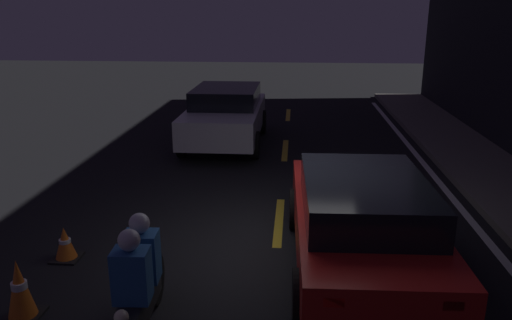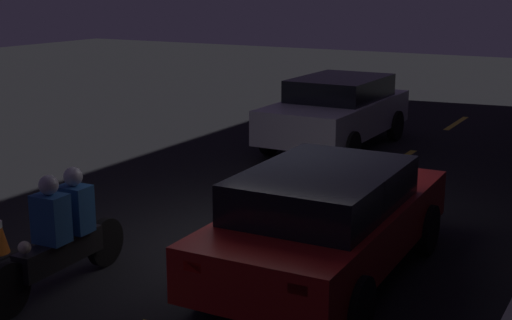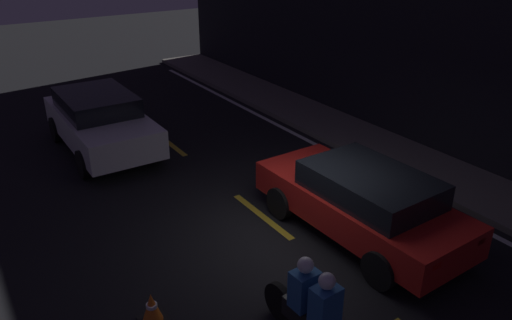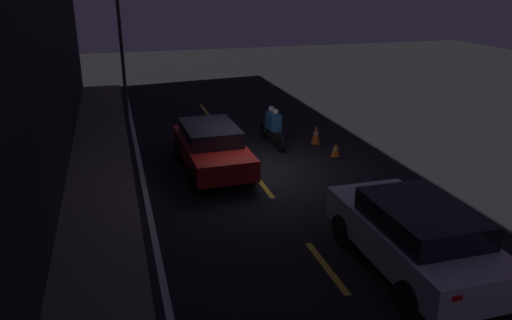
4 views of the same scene
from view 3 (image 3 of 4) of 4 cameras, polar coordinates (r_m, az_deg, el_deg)
ground_plane at (r=9.36m, az=4.17°, el=-9.05°), size 56.00×56.00×0.00m
raised_curb at (r=12.20m, az=20.99°, el=-1.86°), size 28.00×1.86×0.14m
building_front at (r=12.07m, az=26.94°, el=15.43°), size 28.00×0.30×7.54m
lane_dash_a at (r=17.61m, az=-15.94°, el=6.64°), size 2.00×0.14×0.01m
lane_dash_b at (r=13.61m, az=-9.90°, el=1.93°), size 2.00×0.14×0.01m
lane_dash_c at (r=10.04m, az=0.71°, el=-6.40°), size 2.00×0.14×0.01m
lane_solid_kerb at (r=11.37m, az=17.34°, el=-3.67°), size 25.20×0.14×0.01m
sedan_white at (r=13.34m, az=-17.36°, el=4.34°), size 4.24×1.96×1.48m
taxi_red at (r=9.28m, az=12.00°, el=-4.55°), size 4.24×1.93×1.36m
motorcycle at (r=6.87m, az=6.84°, el=-16.95°), size 2.22×0.40×1.37m
traffic_cone_near at (r=7.66m, az=-11.81°, el=-16.23°), size 0.39×0.39×0.49m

